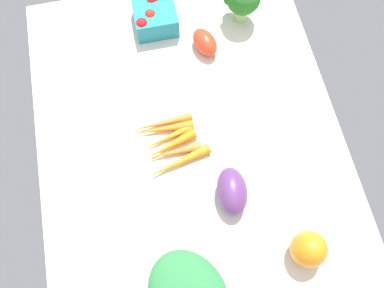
% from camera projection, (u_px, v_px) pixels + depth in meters
% --- Properties ---
extents(tablecloth, '(1.04, 0.76, 0.02)m').
position_uv_depth(tablecloth, '(192.00, 148.00, 1.00)').
color(tablecloth, silver).
rests_on(tablecloth, ground).
extents(bell_pepper_orange, '(0.08, 0.08, 0.10)m').
position_uv_depth(bell_pepper_orange, '(309.00, 249.00, 0.85)').
color(bell_pepper_orange, orange).
rests_on(bell_pepper_orange, tablecloth).
extents(berry_basket, '(0.11, 0.11, 0.08)m').
position_uv_depth(berry_basket, '(155.00, 16.00, 1.09)').
color(berry_basket, teal).
rests_on(berry_basket, tablecloth).
extents(eggplant, '(0.12, 0.08, 0.07)m').
position_uv_depth(eggplant, '(232.00, 191.00, 0.91)').
color(eggplant, '#603572').
rests_on(eggplant, tablecloth).
extents(carrot_bunch, '(0.16, 0.18, 0.03)m').
position_uv_depth(carrot_bunch, '(170.00, 143.00, 0.98)').
color(carrot_bunch, orange).
rests_on(carrot_bunch, tablecloth).
extents(roma_tomato, '(0.10, 0.08, 0.05)m').
position_uv_depth(roma_tomato, '(205.00, 42.00, 1.07)').
color(roma_tomato, red).
rests_on(roma_tomato, tablecloth).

